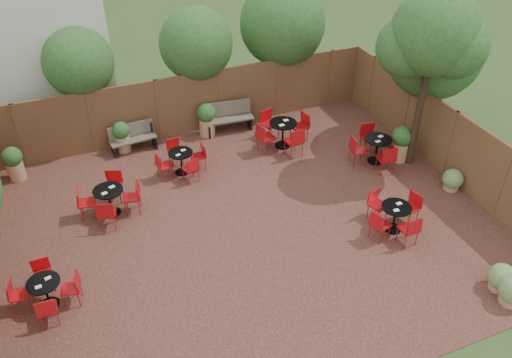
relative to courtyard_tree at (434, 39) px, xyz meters
name	(u,v)px	position (x,y,z in m)	size (l,w,h in m)	color
ground	(250,225)	(-5.39, -0.80, -3.81)	(80.00, 80.00, 0.00)	#354F23
courtyard_paving	(250,225)	(-5.39, -0.80, -3.80)	(12.00, 10.00, 0.02)	#341915
fence_back	(190,104)	(-5.39, 4.20, -2.81)	(12.00, 0.08, 2.00)	#573320
fence_right	(450,144)	(0.61, -0.80, -2.81)	(0.08, 10.00, 2.00)	#573320
overhang_foliage	(160,97)	(-6.82, 1.49, -1.02)	(16.05, 11.05, 2.79)	#23511A
courtyard_tree	(434,39)	(0.00, 0.00, 0.00)	(2.51, 2.41, 5.08)	black
park_bench_left	(133,137)	(-7.35, 3.82, -3.35)	(1.41, 0.57, 0.85)	brown
park_bench_right	(228,116)	(-4.27, 3.83, -3.29)	(1.60, 0.66, 0.97)	brown
bistro_tables	(253,177)	(-4.76, 0.49, -3.35)	(10.92, 6.23, 0.95)	black
planters	(203,138)	(-5.44, 2.76, -3.22)	(11.11, 4.18, 1.09)	tan
low_shrubs	(490,251)	(-0.77, -4.11, -3.47)	(2.10, 4.35, 0.70)	tan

